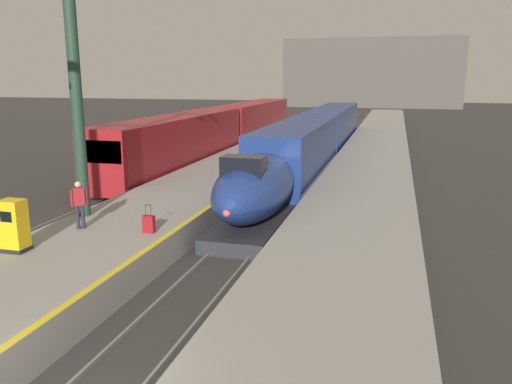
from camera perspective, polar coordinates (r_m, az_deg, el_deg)
The scene contains 14 objects.
platform_left at distance 33.36m, azimuth -1.49°, elevation 2.86°, with size 4.80×110.00×1.05m, color gray.
platform_right at distance 32.03m, azimuth 12.55°, elevation 2.14°, with size 4.80×110.00×1.05m, color gray.
platform_left_safety_stripe at distance 32.70m, azimuth 2.34°, elevation 3.59°, with size 0.20×107.80×0.01m, color yellow.
rail_main_left at distance 35.33m, azimuth 4.94°, elevation 2.60°, with size 0.08×110.00×0.12m, color slate.
rail_main_right at distance 35.10m, azimuth 7.35°, elevation 2.48°, with size 0.08×110.00×0.12m, color slate.
rail_secondary_left at distance 37.59m, azimuth -7.31°, elevation 3.16°, with size 0.08×110.00×0.12m, color slate.
rail_secondary_right at distance 37.05m, azimuth -5.16°, elevation 3.07°, with size 0.08×110.00×0.12m, color slate.
highspeed_train_main at distance 35.60m, azimuth 6.39°, elevation 5.68°, with size 2.92×38.87×3.60m.
regional_train_adjacent at distance 41.91m, azimuth -3.70°, elevation 7.07°, with size 2.85×36.60×3.80m.
station_column_mid at distance 20.04m, azimuth -19.63°, elevation 12.79°, with size 4.00×0.68×9.06m.
passenger_near_edge at distance 18.69m, azimuth -19.12°, elevation -0.97°, with size 0.47×0.41×1.69m.
rolling_suitcase at distance 17.76m, azimuth -11.87°, elevation -3.52°, with size 0.40×0.22×0.98m.
ticket_machine_yellow at distance 17.12m, azimuth -25.39°, elevation -3.60°, with size 0.76×0.62×1.60m.
terminus_back_wall at distance 108.87m, azimuth 12.68°, elevation 12.82°, with size 36.00×2.00×14.00m, color #4C4742.
Camera 1 is at (5.40, -6.73, 6.24)m, focal length 35.86 mm.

